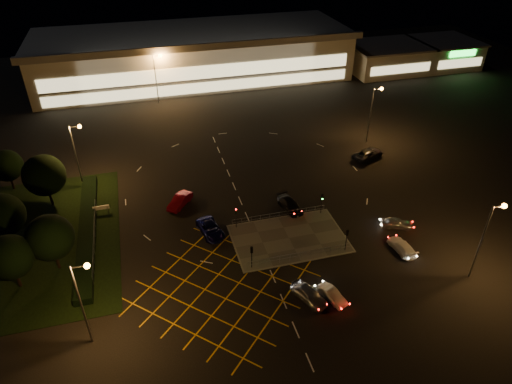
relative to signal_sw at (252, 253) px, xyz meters
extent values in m
plane|color=black|center=(4.00, 5.99, -2.37)|extent=(180.00, 180.00, 0.00)
cube|color=#4C4944|center=(6.00, 3.99, -2.31)|extent=(14.00, 9.00, 0.12)
cube|color=black|center=(-24.00, 11.99, -2.33)|extent=(18.00, 30.00, 0.08)
cube|color=black|center=(-19.00, 11.99, -1.87)|extent=(2.00, 26.00, 1.00)
cube|color=beige|center=(4.00, 67.99, 2.63)|extent=(70.00, 25.00, 10.00)
cube|color=slate|center=(4.00, 67.99, 7.83)|extent=(72.00, 26.50, 0.60)
cube|color=#FFEAA5|center=(4.00, 55.44, 2.63)|extent=(66.00, 0.20, 3.00)
cube|color=#FFEAA5|center=(4.00, 55.44, -0.57)|extent=(66.00, 0.20, 2.20)
cube|color=beige|center=(50.00, 59.99, 0.63)|extent=(18.00, 14.00, 6.00)
cube|color=slate|center=(50.00, 59.99, 3.78)|extent=(18.80, 14.80, 0.40)
cube|color=#FFEAA5|center=(50.00, 52.94, 0.23)|extent=(15.30, 0.20, 2.00)
cube|color=beige|center=(66.00, 59.99, 0.63)|extent=(14.00, 14.00, 6.00)
cube|color=slate|center=(66.00, 59.99, 3.78)|extent=(14.80, 14.80, 0.40)
cube|color=#FFEAA5|center=(66.00, 52.94, 0.23)|extent=(11.90, 0.20, 2.00)
cube|color=#19E533|center=(66.00, 52.84, 2.63)|extent=(7.00, 0.30, 1.40)
cylinder|color=slate|center=(-18.00, -6.01, 2.63)|extent=(0.20, 0.20, 10.00)
cylinder|color=slate|center=(-17.30, -6.01, 7.43)|extent=(1.40, 0.12, 0.12)
sphere|color=orange|center=(-16.60, -6.01, 7.38)|extent=(0.56, 0.56, 0.56)
cylinder|color=slate|center=(24.00, -8.01, 2.63)|extent=(0.20, 0.20, 10.00)
cylinder|color=slate|center=(24.70, -8.01, 7.43)|extent=(1.40, 0.12, 0.12)
sphere|color=orange|center=(25.40, -8.01, 7.38)|extent=(0.56, 0.56, 0.56)
cylinder|color=slate|center=(-20.00, 23.99, 2.63)|extent=(0.20, 0.20, 10.00)
cylinder|color=slate|center=(-19.30, 23.99, 7.43)|extent=(1.40, 0.12, 0.12)
sphere|color=orange|center=(-18.60, 23.99, 7.38)|extent=(0.56, 0.56, 0.56)
cylinder|color=slate|center=(28.00, 25.99, 2.63)|extent=(0.20, 0.20, 10.00)
cylinder|color=slate|center=(28.70, 25.99, 7.43)|extent=(1.40, 0.12, 0.12)
sphere|color=orange|center=(29.40, 25.99, 7.38)|extent=(0.56, 0.56, 0.56)
cylinder|color=slate|center=(-6.00, 53.99, 2.63)|extent=(0.20, 0.20, 10.00)
cylinder|color=slate|center=(-5.30, 53.99, 7.43)|extent=(1.40, 0.12, 0.12)
sphere|color=orange|center=(-4.60, 53.99, 7.38)|extent=(0.56, 0.56, 0.56)
cylinder|color=slate|center=(34.00, 55.99, 2.63)|extent=(0.20, 0.20, 10.00)
cylinder|color=slate|center=(34.70, 55.99, 7.43)|extent=(1.40, 0.12, 0.12)
sphere|color=orange|center=(35.40, 55.99, 7.38)|extent=(0.56, 0.56, 0.56)
cylinder|color=black|center=(0.00, -0.01, -0.75)|extent=(0.10, 0.10, 3.00)
cube|color=black|center=(0.00, -0.01, 0.45)|extent=(0.28, 0.18, 0.90)
sphere|color=#19FF33|center=(0.00, 0.12, 0.45)|extent=(0.16, 0.16, 0.16)
cylinder|color=black|center=(12.00, -0.01, -0.75)|extent=(0.10, 0.10, 3.00)
cube|color=black|center=(12.00, -0.01, 0.45)|extent=(0.28, 0.18, 0.90)
sphere|color=#19FF33|center=(12.00, 0.12, 0.45)|extent=(0.16, 0.16, 0.16)
cylinder|color=black|center=(0.00, 7.99, -0.75)|extent=(0.10, 0.10, 3.00)
cube|color=black|center=(0.00, 7.99, 0.45)|extent=(0.28, 0.18, 0.90)
sphere|color=#FF0C0C|center=(0.00, 7.86, 0.45)|extent=(0.16, 0.16, 0.16)
cylinder|color=black|center=(12.00, 7.99, -0.75)|extent=(0.10, 0.10, 3.00)
cube|color=black|center=(12.00, 7.99, 0.45)|extent=(0.28, 0.18, 0.90)
sphere|color=#19FF33|center=(12.00, 7.86, 0.45)|extent=(0.16, 0.16, 0.16)
cylinder|color=black|center=(-26.00, 3.99, -1.11)|extent=(0.36, 0.36, 2.52)
sphere|color=black|center=(-26.00, 3.99, 1.97)|extent=(5.04, 5.04, 5.04)
cylinder|color=black|center=(-28.00, 11.99, -1.02)|extent=(0.36, 0.36, 2.70)
sphere|color=black|center=(-28.00, 11.99, 2.28)|extent=(5.40, 5.40, 5.40)
cylinder|color=black|center=(-24.00, 19.99, -0.93)|extent=(0.36, 0.36, 2.88)
sphere|color=black|center=(-24.00, 19.99, 2.59)|extent=(5.76, 5.76, 5.76)
cylinder|color=black|center=(-30.00, 25.99, -1.20)|extent=(0.36, 0.36, 2.34)
sphere|color=black|center=(-30.00, 25.99, 1.66)|extent=(4.68, 4.68, 4.68)
cylinder|color=black|center=(-22.00, 5.99, -1.02)|extent=(0.36, 0.36, 2.70)
sphere|color=black|center=(-22.00, 5.99, 2.28)|extent=(5.40, 5.40, 5.40)
imported|color=#9FA1A6|center=(4.73, -6.49, -1.58)|extent=(3.49, 4.98, 1.57)
imported|color=white|center=(7.18, -7.06, -1.75)|extent=(2.51, 3.98, 1.24)
imported|color=#0B0D43|center=(-3.50, 7.74, -1.63)|extent=(3.45, 5.67, 1.47)
imported|color=black|center=(8.25, 10.23, -1.65)|extent=(2.99, 5.23, 1.43)
imported|color=#B8BCC0|center=(20.52, 2.50, -1.68)|extent=(4.33, 3.07, 1.37)
imported|color=maroon|center=(-6.51, 15.11, -1.59)|extent=(4.20, 4.69, 1.54)
imported|color=black|center=(25.48, 20.54, -1.58)|extent=(6.25, 4.66, 1.58)
imported|color=silver|center=(18.75, -1.89, -1.72)|extent=(2.22, 4.63, 1.30)
camera|label=1|loc=(-10.07, -38.79, 35.07)|focal=32.00mm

